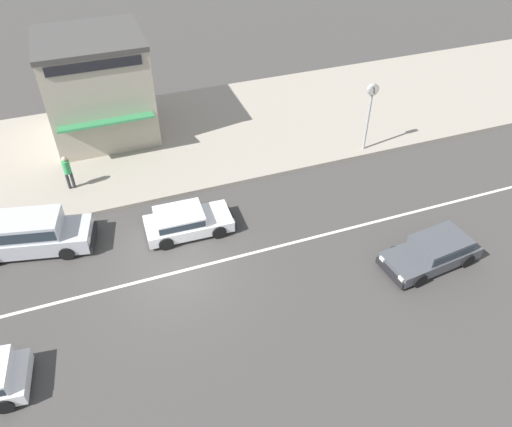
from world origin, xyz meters
TOP-DOWN VIEW (x-y plane):
  - ground_plane at (0.00, 0.00)m, footprint 160.00×160.00m
  - lane_centre_stripe at (0.00, 0.00)m, footprint 50.40×0.14m
  - kerb_strip at (0.00, 9.61)m, footprint 68.00×10.00m
  - hatchback_white_0 at (0.93, 2.17)m, footprint 3.71×1.85m
  - hatchback_dark_grey_1 at (9.60, -2.83)m, footprint 4.03×2.07m
  - minivan_silver_2 at (-5.23, 3.32)m, footprint 5.01×2.65m
  - street_clock at (11.00, 5.13)m, footprint 0.56×0.22m
  - pedestrian_near_clock at (-3.36, 6.75)m, footprint 0.34×0.34m
  - shopfront_corner_warung at (-1.20, 11.27)m, footprint 5.11×5.53m

SIDE VIEW (x-z plane):
  - ground_plane at x=0.00m, z-range 0.00..0.00m
  - lane_centre_stripe at x=0.00m, z-range 0.00..0.01m
  - kerb_strip at x=0.00m, z-range 0.00..0.15m
  - hatchback_white_0 at x=0.93m, z-range 0.04..1.14m
  - hatchback_dark_grey_1 at x=9.60m, z-range 0.04..1.14m
  - minivan_silver_2 at x=-5.23m, z-range 0.06..1.63m
  - pedestrian_near_clock at x=-3.36m, z-range 0.30..2.01m
  - street_clock at x=11.00m, z-range 0.94..4.52m
  - shopfront_corner_warung at x=-1.20m, z-range 0.16..5.40m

